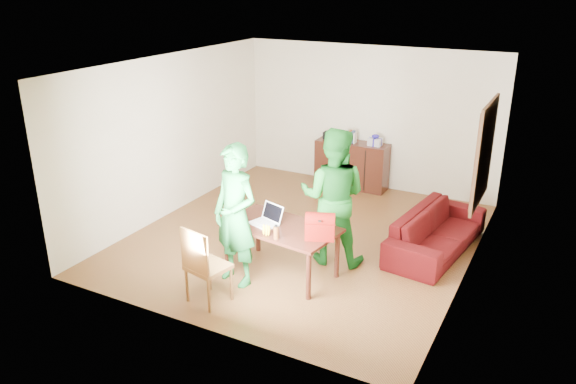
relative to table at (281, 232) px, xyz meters
The scene contains 10 objects.
room 1.48m from the table, 99.44° to the left, with size 5.20×5.70×2.90m.
table is the anchor object (origin of this frame).
chair 1.21m from the table, 113.83° to the right, with size 0.55×0.54×1.04m.
person_near 0.71m from the table, 132.52° to the right, with size 0.70×0.46×1.92m, color #166629.
person_far 0.90m from the table, 56.13° to the left, with size 0.96×0.75×1.97m, color #16631C.
laptop 0.28m from the table, 163.10° to the right, with size 0.43×0.36×0.26m.
bananas 0.36m from the table, 95.44° to the right, with size 0.15×0.09×0.06m, color gold, non-canonical shape.
bottle 0.44m from the table, 70.82° to the right, with size 0.06×0.06×0.19m, color brown.
red_bag 0.67m from the table, ahead, with size 0.38×0.22×0.28m, color maroon.
sofa 2.44m from the table, 44.47° to the left, with size 2.11×0.83×0.62m, color #3D080A.
Camera 1 is at (3.52, -7.22, 3.86)m, focal length 35.00 mm.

